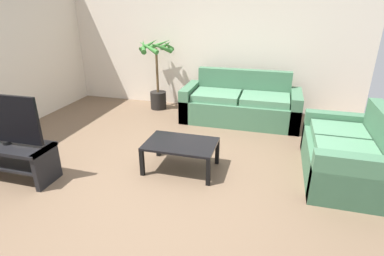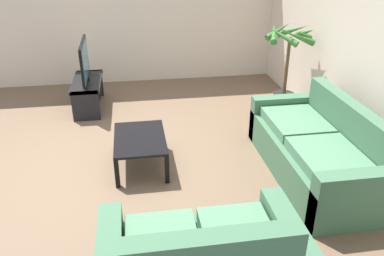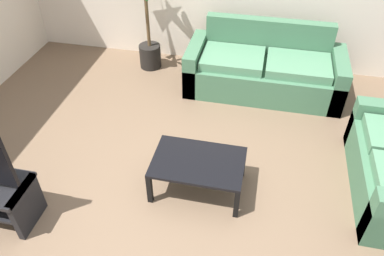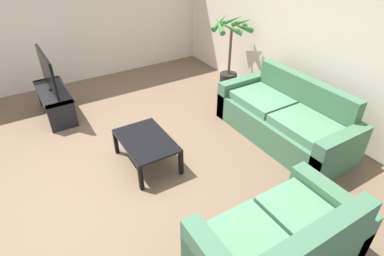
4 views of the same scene
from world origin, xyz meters
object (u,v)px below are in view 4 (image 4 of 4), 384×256
(couch_loveseat, at_px, (279,245))
(tv_stand, at_px, (55,99))
(tv, at_px, (47,71))
(coffee_table, at_px, (146,142))
(couch_main, at_px, (285,120))
(potted_palm, at_px, (230,56))

(couch_loveseat, relative_size, tv_stand, 1.39)
(tv, bearing_deg, coffee_table, 21.09)
(couch_main, height_order, tv_stand, couch_main)
(tv, relative_size, potted_palm, 0.74)
(couch_main, height_order, couch_loveseat, same)
(couch_main, bearing_deg, potted_palm, 171.25)
(couch_main, distance_m, tv_stand, 3.74)
(tv, distance_m, coffee_table, 2.17)
(couch_loveseat, height_order, tv, tv)
(tv_stand, distance_m, coffee_table, 2.12)
(couch_loveseat, distance_m, potted_palm, 3.79)
(coffee_table, xyz_separation_m, potted_palm, (-1.21, 2.28, 0.36))
(couch_loveseat, relative_size, coffee_table, 1.68)
(couch_loveseat, xyz_separation_m, coffee_table, (-2.05, -0.39, 0.04))
(potted_palm, bearing_deg, tv_stand, -104.12)
(tv, relative_size, coffee_table, 1.15)
(tv_stand, bearing_deg, coffee_table, 21.17)
(couch_loveseat, height_order, tv_stand, couch_loveseat)
(tv_stand, bearing_deg, potted_palm, 75.88)
(tv, bearing_deg, couch_loveseat, 16.00)
(couch_loveseat, distance_m, tv_stand, 4.19)
(couch_loveseat, xyz_separation_m, tv, (-4.03, -1.15, 0.50))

